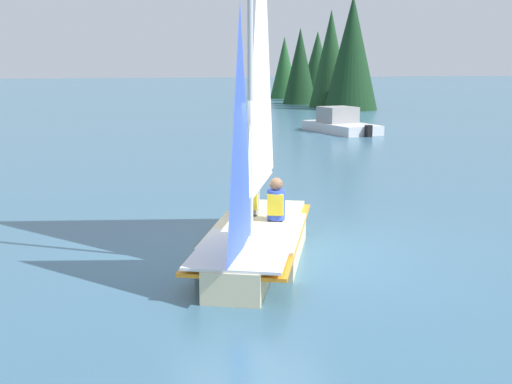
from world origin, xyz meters
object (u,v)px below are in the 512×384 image
sailboat_main (256,202)px  sailor_crew (251,204)px  motorboat_distant (340,123)px  sailor_helm (276,210)px

sailboat_main → sailor_crew: size_ratio=5.10×
sailor_crew → motorboat_distant: sailor_crew is taller
sailor_helm → sailor_crew: size_ratio=1.00×
sailboat_main → sailor_crew: 0.99m
sailboat_main → sailor_crew: (-0.95, 0.14, -0.24)m
sailor_helm → sailor_crew: (-0.50, -0.31, 0.01)m
sailboat_main → motorboat_distant: sailboat_main is taller
sailor_helm → sailor_crew: 0.59m
motorboat_distant → sailor_helm: bearing=144.3°
sailor_crew → motorboat_distant: bearing=176.3°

